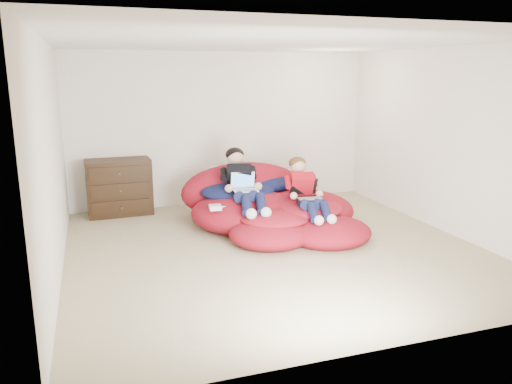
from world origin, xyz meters
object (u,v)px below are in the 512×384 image
older_boy (242,180)px  younger_boy (305,188)px  laptop_black (307,193)px  beanbag_pile (270,208)px  dresser (119,187)px  laptop_white (244,186)px

older_boy → younger_boy: size_ratio=1.16×
younger_boy → laptop_black: size_ratio=2.66×
beanbag_pile → older_boy: (-0.41, 0.02, 0.43)m
older_boy → younger_boy: older_boy is taller
dresser → beanbag_pile: dresser is taller
laptop_black → older_boy: bearing=144.9°
beanbag_pile → laptop_black: (0.35, -0.51, 0.30)m
dresser → beanbag_pile: (2.00, -1.31, -0.17)m
dresser → laptop_black: 2.98m
younger_boy → laptop_black: 0.08m
dresser → younger_boy: size_ratio=0.89×
younger_boy → laptop_white: size_ratio=3.17×
dresser → laptop_white: 2.14m
beanbag_pile → laptop_black: beanbag_pile is taller
beanbag_pile → older_boy: 0.59m
beanbag_pile → younger_boy: bearing=-52.2°
dresser → younger_boy: bearing=-36.8°
dresser → younger_boy: younger_boy is taller
older_boy → laptop_black: size_ratio=3.10×
older_boy → laptop_black: 0.93m
dresser → older_boy: 2.07m
older_boy → laptop_white: (-0.00, -0.12, -0.05)m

